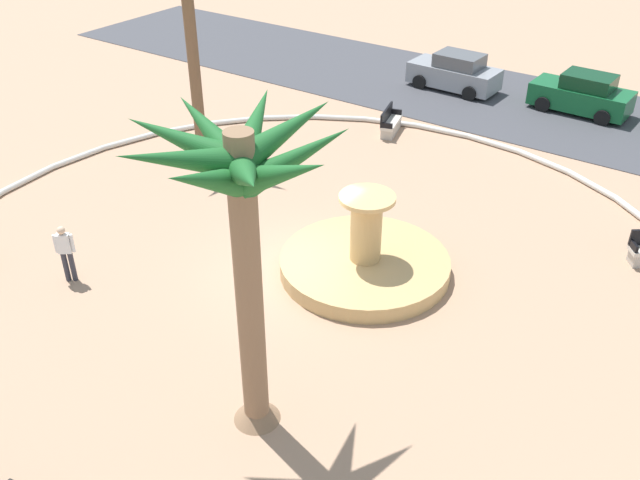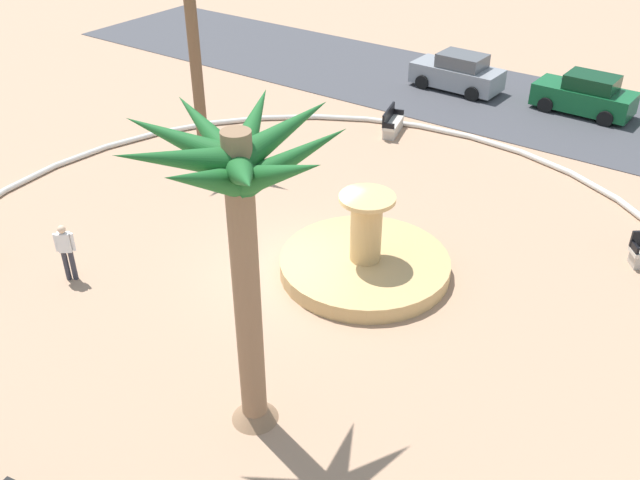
% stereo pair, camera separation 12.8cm
% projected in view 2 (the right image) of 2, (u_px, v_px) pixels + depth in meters
% --- Properties ---
extents(ground_plane, '(80.00, 80.00, 0.00)m').
position_uv_depth(ground_plane, '(301.00, 270.00, 19.43)').
color(ground_plane, tan).
extents(plaza_curb, '(22.10, 22.10, 0.20)m').
position_uv_depth(plaza_curb, '(301.00, 267.00, 19.38)').
color(plaza_curb, silver).
rests_on(plaza_curb, ground).
extents(street_asphalt, '(48.00, 8.00, 0.03)m').
position_uv_depth(street_asphalt, '(515.00, 104.00, 30.07)').
color(street_asphalt, '#424247').
rests_on(street_asphalt, ground).
extents(fountain, '(4.70, 4.70, 2.38)m').
position_uv_depth(fountain, '(365.00, 262.00, 19.19)').
color(fountain, tan).
rests_on(fountain, ground).
extents(palm_tree_near_fountain, '(3.51, 3.55, 6.88)m').
position_uv_depth(palm_tree_near_fountain, '(190.00, 7.00, 23.02)').
color(palm_tree_near_fountain, brown).
rests_on(palm_tree_near_fountain, ground).
extents(palm_tree_by_curb, '(4.05, 4.09, 6.81)m').
position_uv_depth(palm_tree_by_curb, '(240.00, 204.00, 12.00)').
color(palm_tree_by_curb, '#8E6B4C').
rests_on(palm_tree_by_curb, ground).
extents(bench_southeast, '(0.92, 1.68, 1.00)m').
position_uv_depth(bench_southeast, '(392.00, 125.00, 27.28)').
color(bench_southeast, beige).
rests_on(bench_southeast, ground).
extents(person_cyclist_photo, '(0.44, 0.37, 1.69)m').
position_uv_depth(person_cyclist_photo, '(66.00, 250.00, 18.57)').
color(person_cyclist_photo, '#33333D').
rests_on(person_cyclist_photo, ground).
extents(parked_car_leftmost, '(4.05, 2.01, 1.67)m').
position_uv_depth(parked_car_leftmost, '(458.00, 73.00, 31.20)').
color(parked_car_leftmost, gray).
rests_on(parked_car_leftmost, ground).
extents(parked_car_second, '(4.04, 2.00, 1.67)m').
position_uv_depth(parked_car_second, '(585.00, 95.00, 28.83)').
color(parked_car_second, '#145B2D').
rests_on(parked_car_second, ground).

